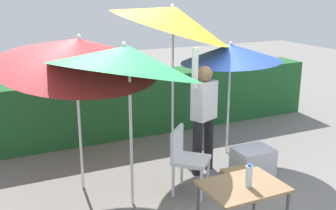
{
  "coord_description": "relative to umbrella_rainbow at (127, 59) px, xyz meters",
  "views": [
    {
      "loc": [
        -2.34,
        -4.61,
        2.67
      ],
      "look_at": [
        0.0,
        0.3,
        1.1
      ],
      "focal_mm": 44.13,
      "sensor_mm": 36.0,
      "label": 1
    }
  ],
  "objects": [
    {
      "name": "umbrella_yellow",
      "position": [
        2.03,
        0.88,
        -0.19
      ],
      "size": [
        1.59,
        1.59,
        1.86
      ],
      "color": "silver",
      "rests_on": "ground_plane"
    },
    {
      "name": "umbrella_orange",
      "position": [
        1.24,
        1.33,
        0.35
      ],
      "size": [
        1.98,
        1.94,
        2.72
      ],
      "color": "silver",
      "rests_on": "ground_plane"
    },
    {
      "name": "chair_plastic",
      "position": [
        0.78,
        -0.04,
        -1.34
      ],
      "size": [
        0.62,
        0.62,
        0.89
      ],
      "color": "silver",
      "rests_on": "ground_plane"
    },
    {
      "name": "crate_cardboard",
      "position": [
        1.38,
        -0.41,
        -1.68
      ],
      "size": [
        0.43,
        0.29,
        0.35
      ],
      "primitive_type": "cube",
      "color": "#9E7A4C",
      "rests_on": "ground_plane"
    },
    {
      "name": "person_vendor",
      "position": [
        1.31,
        0.43,
        -0.92
      ],
      "size": [
        0.54,
        0.34,
        1.88
      ],
      "color": "black",
      "rests_on": "ground_plane"
    },
    {
      "name": "folding_table",
      "position": [
        0.67,
        -1.45,
        -1.18
      ],
      "size": [
        0.8,
        0.6,
        0.77
      ],
      "color": "#4C4C51",
      "rests_on": "ground_plane"
    },
    {
      "name": "hedge_row",
      "position": [
        0.74,
        2.49,
        -1.3
      ],
      "size": [
        8.0,
        0.7,
        1.11
      ],
      "primitive_type": "cube",
      "color": "#23602D",
      "rests_on": "ground_plane"
    },
    {
      "name": "bottle_water",
      "position": [
        0.69,
        -1.5,
        -0.97
      ],
      "size": [
        0.07,
        0.07,
        0.24
      ],
      "color": "silver",
      "rests_on": "folding_table"
    },
    {
      "name": "umbrella_navy",
      "position": [
        -0.41,
        0.68,
        0.01
      ],
      "size": [
        2.12,
        2.13,
        2.27
      ],
      "color": "silver",
      "rests_on": "ground_plane"
    },
    {
      "name": "cooler_box",
      "position": [
        1.89,
        -0.02,
        -1.64
      ],
      "size": [
        0.55,
        0.42,
        0.42
      ],
      "primitive_type": "cube",
      "color": "silver",
      "rests_on": "ground_plane"
    },
    {
      "name": "ground_plane",
      "position": [
        0.74,
        0.13,
        -1.85
      ],
      "size": [
        24.0,
        24.0,
        0.0
      ],
      "primitive_type": "plane",
      "color": "gray"
    },
    {
      "name": "umbrella_rainbow",
      "position": [
        0.0,
        0.0,
        0.0
      ],
      "size": [
        1.88,
        1.84,
        2.29
      ],
      "color": "silver",
      "rests_on": "ground_plane"
    }
  ]
}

